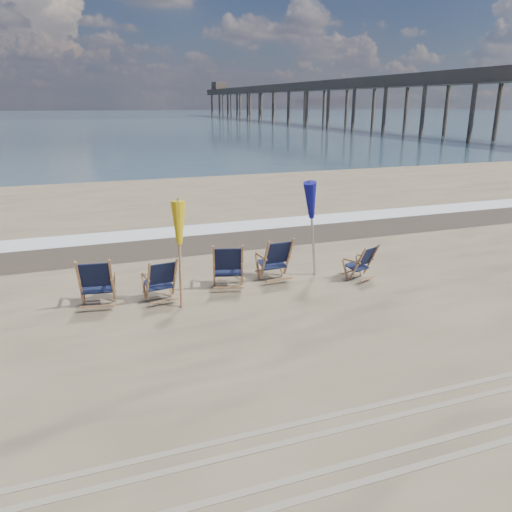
# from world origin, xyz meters

# --- Properties ---
(ocean) EXTENTS (400.00, 400.00, 0.00)m
(ocean) POSITION_xyz_m (0.00, 128.00, 0.00)
(ocean) COLOR #3A5160
(ocean) RESTS_ON ground
(surf_foam) EXTENTS (200.00, 1.40, 0.01)m
(surf_foam) POSITION_xyz_m (0.00, 8.30, 0.00)
(surf_foam) COLOR silver
(surf_foam) RESTS_ON ground
(wet_sand_strip) EXTENTS (200.00, 2.60, 0.00)m
(wet_sand_strip) POSITION_xyz_m (0.00, 6.80, 0.00)
(wet_sand_strip) COLOR #42362A
(wet_sand_strip) RESTS_ON ground
(tire_tracks) EXTENTS (80.00, 1.30, 0.01)m
(tire_tracks) POSITION_xyz_m (0.00, -2.80, 0.01)
(tire_tracks) COLOR gray
(tire_tracks) RESTS_ON ground
(beach_chair_0) EXTENTS (0.81, 0.89, 1.11)m
(beach_chair_0) POSITION_xyz_m (-2.94, 2.57, 0.55)
(beach_chair_0) COLOR #111732
(beach_chair_0) RESTS_ON ground
(beach_chair_1) EXTENTS (0.72, 0.79, 1.00)m
(beach_chair_1) POSITION_xyz_m (-1.69, 2.49, 0.50)
(beach_chair_1) COLOR #111732
(beach_chair_1) RESTS_ON ground
(beach_chair_2) EXTENTS (0.89, 0.95, 1.10)m
(beach_chair_2) POSITION_xyz_m (-0.17, 2.63, 0.55)
(beach_chair_2) COLOR #111732
(beach_chair_2) RESTS_ON ground
(beach_chair_3) EXTENTS (0.73, 0.81, 1.08)m
(beach_chair_3) POSITION_xyz_m (1.04, 2.84, 0.54)
(beach_chair_3) COLOR #111732
(beach_chair_3) RESTS_ON ground
(beach_chair_4) EXTENTS (0.76, 0.80, 0.89)m
(beach_chair_4) POSITION_xyz_m (2.92, 2.30, 0.45)
(beach_chair_4) COLOR #111732
(beach_chair_4) RESTS_ON ground
(umbrella_yellow) EXTENTS (0.30, 0.30, 2.14)m
(umbrella_yellow) POSITION_xyz_m (-1.61, 2.20, 1.62)
(umbrella_yellow) COLOR #A9764B
(umbrella_yellow) RESTS_ON ground
(umbrella_blue) EXTENTS (0.30, 0.30, 2.34)m
(umbrella_blue) POSITION_xyz_m (1.64, 2.86, 1.81)
(umbrella_blue) COLOR #A5A5AD
(umbrella_blue) RESTS_ON ground
(fishing_pier) EXTENTS (4.40, 140.00, 9.30)m
(fishing_pier) POSITION_xyz_m (38.00, 74.00, 4.65)
(fishing_pier) COLOR brown
(fishing_pier) RESTS_ON ground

